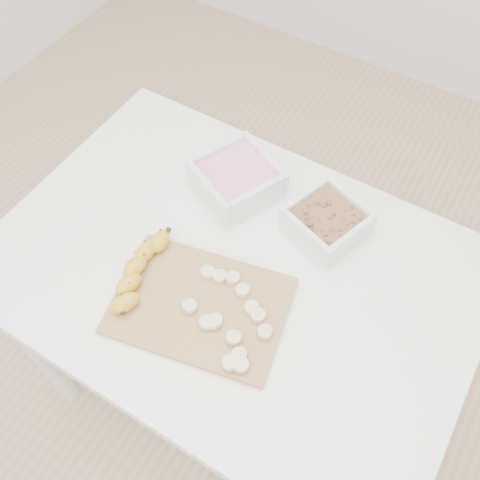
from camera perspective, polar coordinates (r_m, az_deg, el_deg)
The scene contains 7 objects.
ground at distance 1.79m, azimuth -0.52°, elevation -15.47°, with size 3.50×3.50×0.00m, color #C6AD89.
table at distance 1.19m, azimuth -0.75°, elevation -5.25°, with size 1.00×0.70×0.75m.
bowl_yogurt at distance 1.20m, azimuth -0.35°, elevation 6.53°, with size 0.22×0.22×0.08m.
bowl_granola at distance 1.15m, azimuth 9.21°, elevation 1.97°, with size 0.18×0.18×0.07m.
cutting_board at distance 1.06m, azimuth -4.27°, elevation -6.98°, with size 0.33×0.24×0.01m, color #AF9049.
banana at distance 1.08m, azimuth -10.70°, elevation -3.33°, with size 0.05×0.20×0.03m, color gold, non-canonical shape.
banana_slices at distance 1.03m, azimuth -1.12°, elevation -8.17°, with size 0.19×0.18×0.02m.
Camera 1 is at (0.31, -0.49, 1.70)m, focal length 40.00 mm.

